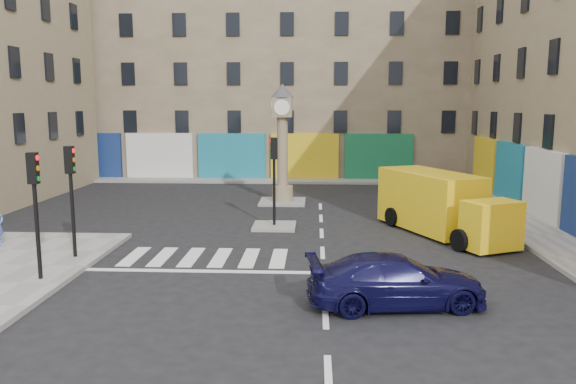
# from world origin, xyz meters

# --- Properties ---
(ground) EXTENTS (120.00, 120.00, 0.00)m
(ground) POSITION_xyz_m (0.00, 0.00, 0.00)
(ground) COLOR black
(ground) RESTS_ON ground
(sidewalk_right) EXTENTS (2.60, 30.00, 0.15)m
(sidewalk_right) POSITION_xyz_m (8.70, 10.00, 0.07)
(sidewalk_right) COLOR gray
(sidewalk_right) RESTS_ON ground
(sidewalk_far) EXTENTS (32.00, 2.40, 0.15)m
(sidewalk_far) POSITION_xyz_m (-4.00, 22.20, 0.07)
(sidewalk_far) COLOR gray
(sidewalk_far) RESTS_ON ground
(island_near) EXTENTS (1.80, 1.80, 0.12)m
(island_near) POSITION_xyz_m (-2.00, 8.00, 0.06)
(island_near) COLOR gray
(island_near) RESTS_ON ground
(island_far) EXTENTS (2.40, 2.40, 0.12)m
(island_far) POSITION_xyz_m (-2.00, 14.00, 0.06)
(island_far) COLOR gray
(island_far) RESTS_ON ground
(building_far) EXTENTS (32.00, 10.00, 17.00)m
(building_far) POSITION_xyz_m (-4.00, 28.00, 8.50)
(building_far) COLOR #8C785D
(building_far) RESTS_ON ground
(traffic_light_left_near) EXTENTS (0.28, 0.22, 3.70)m
(traffic_light_left_near) POSITION_xyz_m (-8.30, 0.20, 2.62)
(traffic_light_left_near) COLOR black
(traffic_light_left_near) RESTS_ON sidewalk_left
(traffic_light_left_far) EXTENTS (0.28, 0.22, 3.70)m
(traffic_light_left_far) POSITION_xyz_m (-8.30, 2.60, 2.62)
(traffic_light_left_far) COLOR black
(traffic_light_left_far) RESTS_ON sidewalk_left
(traffic_light_island) EXTENTS (0.28, 0.22, 3.70)m
(traffic_light_island) POSITION_xyz_m (-2.00, 8.00, 2.59)
(traffic_light_island) COLOR black
(traffic_light_island) RESTS_ON island_near
(clock_pillar) EXTENTS (1.20, 1.20, 6.10)m
(clock_pillar) POSITION_xyz_m (-2.00, 14.00, 3.55)
(clock_pillar) COLOR #89785A
(clock_pillar) RESTS_ON island_far
(navy_sedan) EXTENTS (4.84, 2.50, 1.34)m
(navy_sedan) POSITION_xyz_m (1.84, -1.14, 0.67)
(navy_sedan) COLOR black
(navy_sedan) RESTS_ON ground
(yellow_van) EXTENTS (4.56, 6.92, 2.44)m
(yellow_van) POSITION_xyz_m (4.74, 7.19, 1.21)
(yellow_van) COLOR yellow
(yellow_van) RESTS_ON ground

